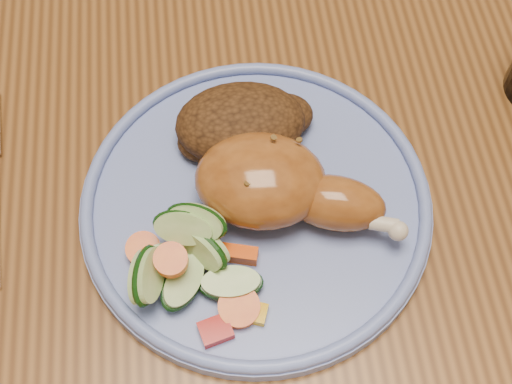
% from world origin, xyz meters
% --- Properties ---
extents(ground, '(4.00, 4.00, 0.00)m').
position_xyz_m(ground, '(0.00, 0.00, 0.00)').
color(ground, '#52321C').
rests_on(ground, ground).
extents(dining_table, '(0.90, 1.40, 0.75)m').
position_xyz_m(dining_table, '(0.00, 0.00, 0.67)').
color(dining_table, brown).
rests_on(dining_table, ground).
extents(plate, '(0.27, 0.27, 0.01)m').
position_xyz_m(plate, '(-0.02, -0.10, 0.76)').
color(plate, '#6A7EC5').
rests_on(plate, dining_table).
extents(plate_rim, '(0.27, 0.27, 0.01)m').
position_xyz_m(plate_rim, '(-0.02, -0.10, 0.77)').
color(plate_rim, '#6A7EC5').
rests_on(plate_rim, plate).
extents(chicken_leg, '(0.16, 0.11, 0.05)m').
position_xyz_m(chicken_leg, '(0.00, -0.10, 0.79)').
color(chicken_leg, '#9F5921').
rests_on(chicken_leg, plate).
extents(rice_pilaf, '(0.11, 0.08, 0.05)m').
position_xyz_m(rice_pilaf, '(-0.02, -0.04, 0.78)').
color(rice_pilaf, '#452811').
rests_on(rice_pilaf, plate).
extents(vegetable_pile, '(0.10, 0.11, 0.05)m').
position_xyz_m(vegetable_pile, '(-0.07, -0.15, 0.78)').
color(vegetable_pile, '#A50A05').
rests_on(vegetable_pile, plate).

